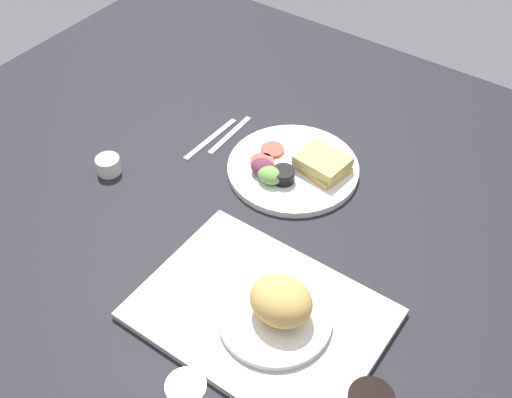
{
  "coord_description": "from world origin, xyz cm",
  "views": [
    {
      "loc": [
        -52.82,
        80.35,
        98.93
      ],
      "look_at": [
        2.0,
        3.0,
        4.0
      ],
      "focal_mm": 43.79,
      "sensor_mm": 36.0,
      "label": 1
    }
  ],
  "objects": [
    {
      "name": "ground_plane",
      "position": [
        0.0,
        0.0,
        -1.5
      ],
      "size": [
        190.0,
        150.0,
        3.0
      ],
      "primitive_type": "cube",
      "color": "black"
    },
    {
      "name": "serving_tray",
      "position": [
        -14.51,
        24.83,
        0.8
      ],
      "size": [
        45.05,
        33.06,
        1.6
      ],
      "primitive_type": "cube",
      "rotation": [
        0.0,
        0.0,
        -0.0
      ],
      "color": "#B2B2AD",
      "rests_on": "ground_plane"
    },
    {
      "name": "bread_plate_near",
      "position": [
        -18.09,
        24.27,
        5.19
      ],
      "size": [
        21.22,
        21.22,
        9.48
      ],
      "color": "white",
      "rests_on": "serving_tray"
    },
    {
      "name": "plate_with_salad",
      "position": [
        2.01,
        -12.49,
        1.62
      ],
      "size": [
        30.77,
        30.77,
        5.4
      ],
      "color": "white",
      "rests_on": "ground_plane"
    },
    {
      "name": "espresso_cup",
      "position": [
        37.59,
        12.13,
        2.0
      ],
      "size": [
        5.6,
        5.6,
        4.0
      ],
      "primitive_type": "cylinder",
      "color": "silver",
      "rests_on": "ground_plane"
    },
    {
      "name": "fork",
      "position": [
        22.65,
        -14.9,
        0.25
      ],
      "size": [
        1.92,
        17.03,
        0.5
      ],
      "primitive_type": "cube",
      "rotation": [
        0.0,
        0.0,
        1.6
      ],
      "color": "#B7B7BC",
      "rests_on": "ground_plane"
    },
    {
      "name": "knife",
      "position": [
        25.65,
        -10.9,
        0.25
      ],
      "size": [
        1.87,
        19.03,
        0.5
      ],
      "primitive_type": "cube",
      "rotation": [
        0.0,
        0.0,
        1.55
      ],
      "color": "#B7B7BC",
      "rests_on": "ground_plane"
    }
  ]
}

